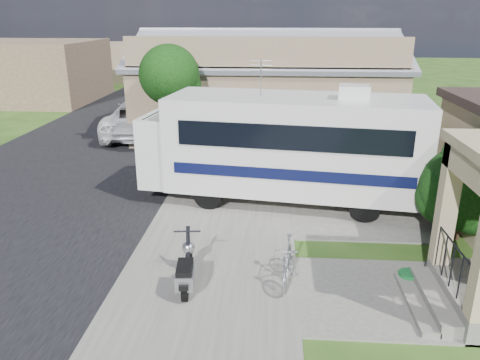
# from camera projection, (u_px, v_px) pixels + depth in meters

# --- Properties ---
(ground) EXTENTS (120.00, 120.00, 0.00)m
(ground) POSITION_uv_depth(u_px,v_px,m) (253.00, 268.00, 10.97)
(ground) COLOR #234111
(street_slab) EXTENTS (9.00, 80.00, 0.02)m
(street_slab) POSITION_uv_depth(u_px,v_px,m) (96.00, 148.00, 20.89)
(street_slab) COLOR black
(street_slab) RESTS_ON ground
(sidewalk_slab) EXTENTS (4.00, 80.00, 0.06)m
(sidewalk_slab) POSITION_uv_depth(u_px,v_px,m) (241.00, 150.00, 20.44)
(sidewalk_slab) COLOR #5A5951
(sidewalk_slab) RESTS_ON ground
(driveway_slab) EXTENTS (7.00, 6.00, 0.05)m
(driveway_slab) POSITION_uv_depth(u_px,v_px,m) (306.00, 198.00, 15.10)
(driveway_slab) COLOR #5A5951
(driveway_slab) RESTS_ON ground
(walk_slab) EXTENTS (4.00, 3.00, 0.05)m
(walk_slab) POSITION_uv_depth(u_px,v_px,m) (394.00, 296.00, 9.82)
(walk_slab) COLOR #5A5951
(walk_slab) RESTS_ON ground
(warehouse) EXTENTS (12.50, 8.40, 5.04)m
(warehouse) POSITION_uv_depth(u_px,v_px,m) (266.00, 92.00, 23.45)
(warehouse) COLOR brown
(warehouse) RESTS_ON ground
(distant_bldg_far) EXTENTS (10.00, 8.00, 4.00)m
(distant_bldg_far) POSITION_uv_depth(u_px,v_px,m) (22.00, 71.00, 32.17)
(distant_bldg_far) COLOR brown
(distant_bldg_far) RESTS_ON ground
(distant_bldg_near) EXTENTS (8.00, 7.00, 3.20)m
(distant_bldg_near) POSITION_uv_depth(u_px,v_px,m) (109.00, 61.00, 43.46)
(distant_bldg_near) COLOR brown
(distant_bldg_near) RESTS_ON ground
(street_tree_a) EXTENTS (2.44, 2.40, 4.58)m
(street_tree_a) POSITION_uv_depth(u_px,v_px,m) (172.00, 78.00, 18.66)
(street_tree_a) COLOR black
(street_tree_a) RESTS_ON ground
(street_tree_b) EXTENTS (2.44, 2.40, 4.73)m
(street_tree_b) POSITION_uv_depth(u_px,v_px,m) (207.00, 55.00, 28.02)
(street_tree_b) COLOR black
(street_tree_b) RESTS_ON ground
(street_tree_c) EXTENTS (2.44, 2.40, 4.42)m
(street_tree_c) POSITION_uv_depth(u_px,v_px,m) (223.00, 49.00, 36.59)
(street_tree_c) COLOR black
(street_tree_c) RESTS_ON ground
(motorhome) EXTENTS (8.79, 3.80, 4.36)m
(motorhome) POSITION_uv_depth(u_px,v_px,m) (284.00, 144.00, 14.37)
(motorhome) COLOR silver
(motorhome) RESTS_ON ground
(shrub) EXTENTS (2.41, 2.30, 2.96)m
(shrub) POSITION_uv_depth(u_px,v_px,m) (466.00, 184.00, 11.97)
(shrub) COLOR black
(shrub) RESTS_ON ground
(scooter) EXTENTS (0.60, 1.69, 1.11)m
(scooter) POSITION_uv_depth(u_px,v_px,m) (186.00, 270.00, 9.92)
(scooter) COLOR black
(scooter) RESTS_ON ground
(bicycle) EXTENTS (0.66, 1.71, 1.00)m
(bicycle) POSITION_uv_depth(u_px,v_px,m) (287.00, 263.00, 10.18)
(bicycle) COLOR #9A9AA1
(bicycle) RESTS_ON ground
(pickup_truck) EXTENTS (3.40, 6.46, 1.73)m
(pickup_truck) POSITION_uv_depth(u_px,v_px,m) (141.00, 117.00, 23.00)
(pickup_truck) COLOR silver
(pickup_truck) RESTS_ON ground
(van) EXTENTS (3.58, 6.47, 1.78)m
(van) POSITION_uv_depth(u_px,v_px,m) (165.00, 94.00, 29.66)
(van) COLOR silver
(van) RESTS_ON ground
(garden_hose) EXTENTS (0.44, 0.44, 0.20)m
(garden_hose) POSITION_uv_depth(u_px,v_px,m) (408.00, 278.00, 10.37)
(garden_hose) COLOR #125B26
(garden_hose) RESTS_ON ground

